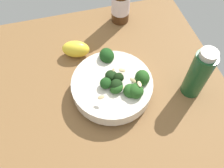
% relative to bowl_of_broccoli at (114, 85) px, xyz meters
% --- Properties ---
extents(ground_plane, '(0.69, 0.69, 0.04)m').
position_rel_bowl_of_broccoli_xyz_m(ground_plane, '(-0.01, -0.02, -0.06)').
color(ground_plane, brown).
extents(bowl_of_broccoli, '(0.22, 0.21, 0.09)m').
position_rel_bowl_of_broccoli_xyz_m(bowl_of_broccoli, '(0.00, 0.00, 0.00)').
color(bowl_of_broccoli, silver).
rests_on(bowl_of_broccoli, ground_plane).
extents(lemon_wedge, '(0.07, 0.09, 0.05)m').
position_rel_bowl_of_broccoli_xyz_m(lemon_wedge, '(-0.16, -0.07, -0.01)').
color(lemon_wedge, yellow).
rests_on(lemon_wedge, ground_plane).
extents(bottle_tall, '(0.06, 0.06, 0.18)m').
position_rel_bowl_of_broccoli_xyz_m(bottle_tall, '(-0.28, 0.10, 0.05)').
color(bottle_tall, '#472814').
rests_on(bottle_tall, ground_plane).
extents(bottle_short, '(0.05, 0.05, 0.16)m').
position_rel_bowl_of_broccoli_xyz_m(bottle_short, '(0.05, 0.21, 0.04)').
color(bottle_short, '#194723').
rests_on(bottle_short, ground_plane).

